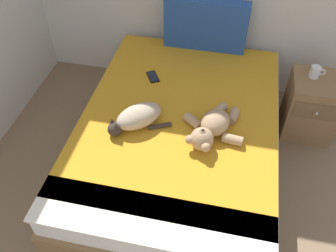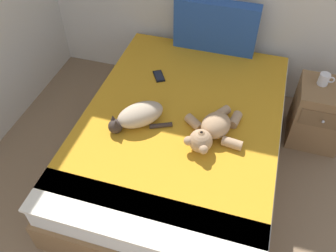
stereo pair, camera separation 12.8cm
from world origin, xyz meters
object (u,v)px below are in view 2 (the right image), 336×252
(patterned_cushion, at_px, (216,27))
(cat, at_px, (138,116))
(cell_phone, at_px, (159,76))
(nightstand, at_px, (318,114))
(bed, at_px, (180,140))
(teddy_bear, at_px, (212,130))
(mug, at_px, (324,79))

(patterned_cushion, xyz_separation_m, cat, (-0.32, -1.07, -0.15))
(cell_phone, height_order, nightstand, nightstand)
(cell_phone, distance_m, nightstand, 1.35)
(bed, relative_size, cell_phone, 12.27)
(teddy_bear, xyz_separation_m, cell_phone, (-0.54, 0.54, -0.07))
(teddy_bear, bearing_deg, bed, 150.81)
(patterned_cushion, height_order, mug, patterned_cushion)
(cat, relative_size, nightstand, 0.77)
(bed, relative_size, patterned_cushion, 2.84)
(bed, bearing_deg, nightstand, 29.83)
(bed, relative_size, nightstand, 3.70)
(cell_phone, bearing_deg, bed, -53.41)
(bed, distance_m, cell_phone, 0.56)
(patterned_cushion, bearing_deg, mug, -17.84)
(cell_phone, height_order, mug, mug)
(bed, bearing_deg, teddy_bear, -29.19)
(patterned_cushion, bearing_deg, bed, -92.86)
(bed, height_order, mug, mug)
(bed, distance_m, nightstand, 1.17)
(nightstand, relative_size, mug, 4.53)
(mug, bearing_deg, nightstand, -40.24)
(bed, height_order, teddy_bear, teddy_bear)
(cat, bearing_deg, teddy_bear, 1.21)
(nightstand, bearing_deg, bed, -150.17)
(teddy_bear, height_order, nightstand, teddy_bear)
(cat, bearing_deg, mug, 31.90)
(cat, bearing_deg, patterned_cushion, 73.25)
(patterned_cushion, bearing_deg, teddy_bear, -79.44)
(mug, bearing_deg, patterned_cushion, 162.16)
(patterned_cushion, height_order, teddy_bear, patterned_cushion)
(cat, distance_m, cell_phone, 0.55)
(bed, bearing_deg, cat, -151.95)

